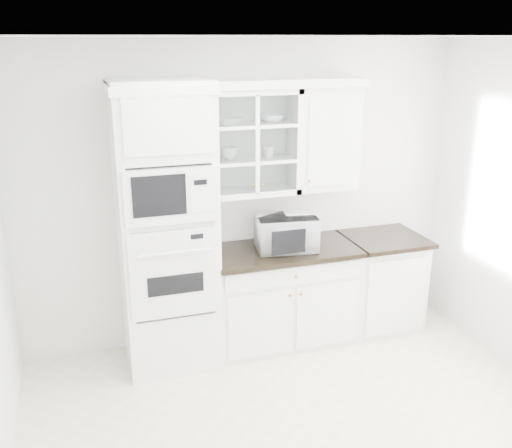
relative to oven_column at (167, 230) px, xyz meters
name	(u,v)px	position (x,y,z in m)	size (l,w,h in m)	color
ground	(315,445)	(0.75, -1.42, -1.19)	(4.00, 3.50, 0.01)	beige
room_shell	(298,182)	(0.75, -0.99, 0.58)	(4.00, 3.50, 2.70)	white
oven_column	(167,230)	(0.00, 0.00, 0.00)	(0.76, 0.68, 2.40)	white
base_cabinet_run	(282,294)	(1.03, 0.03, -0.74)	(1.32, 0.67, 0.92)	white
extra_base_cabinet	(380,281)	(2.03, 0.03, -0.74)	(0.72, 0.67, 0.92)	white
upper_cabinet_glass	(252,142)	(0.78, 0.17, 0.65)	(0.80, 0.33, 0.90)	white
upper_cabinet_solid	(325,138)	(1.46, 0.17, 0.65)	(0.55, 0.33, 0.90)	white
crown_molding	(240,84)	(0.68, 0.14, 1.14)	(2.14, 0.38, 0.07)	white
countertop_microwave	(286,232)	(1.05, 0.01, -0.13)	(0.52, 0.43, 0.30)	white
bowl_a	(227,121)	(0.57, 0.16, 0.84)	(0.24, 0.24, 0.06)	white
bowl_b	(272,118)	(0.97, 0.18, 0.84)	(0.21, 0.21, 0.06)	white
cup_a	(230,153)	(0.59, 0.18, 0.56)	(0.13, 0.13, 0.11)	white
cup_b	(268,152)	(0.93, 0.15, 0.56)	(0.11, 0.11, 0.10)	white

